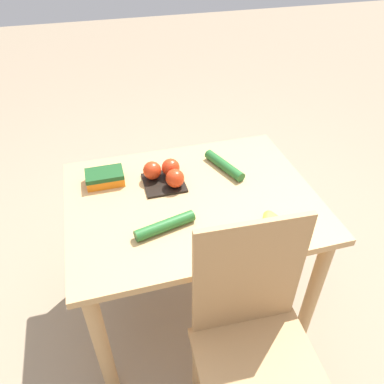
{
  "coord_description": "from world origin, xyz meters",
  "views": [
    {
      "loc": [
        0.33,
        1.17,
        1.73
      ],
      "look_at": [
        0.0,
        0.0,
        0.76
      ],
      "focal_mm": 35.0,
      "sensor_mm": 36.0,
      "label": 1
    }
  ],
  "objects_px": {
    "cucumber_far": "(224,165)",
    "tomato_pack": "(166,174)",
    "chair": "(254,343)",
    "carrot_bag": "(105,177)",
    "cucumber_near": "(165,226)",
    "banana_bunch": "(276,229)"
  },
  "relations": [
    {
      "from": "tomato_pack",
      "to": "cucumber_far",
      "type": "height_order",
      "value": "tomato_pack"
    },
    {
      "from": "cucumber_far",
      "to": "cucumber_near",
      "type": "bearing_deg",
      "value": 42.45
    },
    {
      "from": "chair",
      "to": "carrot_bag",
      "type": "relative_size",
      "value": 6.0
    },
    {
      "from": "carrot_bag",
      "to": "cucumber_far",
      "type": "distance_m",
      "value": 0.54
    },
    {
      "from": "banana_bunch",
      "to": "cucumber_near",
      "type": "bearing_deg",
      "value": -17.33
    },
    {
      "from": "chair",
      "to": "banana_bunch",
      "type": "xyz_separation_m",
      "value": [
        -0.18,
        -0.28,
        0.25
      ]
    },
    {
      "from": "chair",
      "to": "cucumber_far",
      "type": "relative_size",
      "value": 4.06
    },
    {
      "from": "cucumber_near",
      "to": "cucumber_far",
      "type": "bearing_deg",
      "value": -137.55
    },
    {
      "from": "banana_bunch",
      "to": "cucumber_far",
      "type": "bearing_deg",
      "value": -83.58
    },
    {
      "from": "cucumber_near",
      "to": "chair",
      "type": "bearing_deg",
      "value": 118.2
    },
    {
      "from": "cucumber_near",
      "to": "carrot_bag",
      "type": "bearing_deg",
      "value": -62.15
    },
    {
      "from": "cucumber_near",
      "to": "cucumber_far",
      "type": "distance_m",
      "value": 0.47
    },
    {
      "from": "banana_bunch",
      "to": "tomato_pack",
      "type": "xyz_separation_m",
      "value": [
        0.33,
        -0.42,
        0.02
      ]
    },
    {
      "from": "chair",
      "to": "tomato_pack",
      "type": "height_order",
      "value": "chair"
    },
    {
      "from": "cucumber_near",
      "to": "banana_bunch",
      "type": "bearing_deg",
      "value": 162.67
    },
    {
      "from": "banana_bunch",
      "to": "tomato_pack",
      "type": "height_order",
      "value": "tomato_pack"
    },
    {
      "from": "tomato_pack",
      "to": "cucumber_far",
      "type": "relative_size",
      "value": 0.73
    },
    {
      "from": "cucumber_far",
      "to": "tomato_pack",
      "type": "bearing_deg",
      "value": 4.38
    },
    {
      "from": "chair",
      "to": "tomato_pack",
      "type": "distance_m",
      "value": 0.77
    },
    {
      "from": "tomato_pack",
      "to": "cucumber_near",
      "type": "height_order",
      "value": "tomato_pack"
    },
    {
      "from": "chair",
      "to": "carrot_bag",
      "type": "xyz_separation_m",
      "value": [
        0.41,
        -0.77,
        0.26
      ]
    },
    {
      "from": "banana_bunch",
      "to": "cucumber_near",
      "type": "distance_m",
      "value": 0.42
    }
  ]
}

